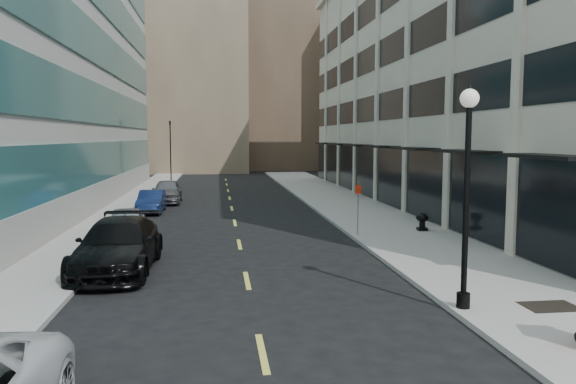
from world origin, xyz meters
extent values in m
cube|color=gray|center=(7.50, 20.00, 0.07)|extent=(5.00, 80.00, 0.15)
cube|color=gray|center=(-6.50, 20.00, 0.07)|extent=(3.00, 80.00, 0.15)
cube|color=beige|center=(17.00, 27.00, 9.00)|extent=(14.00, 46.00, 18.00)
cube|color=black|center=(10.02, 27.00, 2.00)|extent=(0.18, 46.00, 3.60)
cube|color=black|center=(10.03, 27.00, 6.50)|extent=(0.12, 46.00, 1.80)
cube|color=black|center=(10.03, 27.00, 10.00)|extent=(0.12, 46.00, 1.80)
cube|color=beige|center=(10.00, 10.00, 9.00)|extent=(0.35, 0.60, 18.00)
cube|color=beige|center=(10.00, 16.00, 9.00)|extent=(0.35, 0.60, 18.00)
cube|color=beige|center=(10.00, 22.00, 9.00)|extent=(0.35, 0.60, 18.00)
cube|color=beige|center=(10.00, 28.00, 9.00)|extent=(0.35, 0.60, 18.00)
cube|color=beige|center=(10.00, 34.00, 9.00)|extent=(0.35, 0.60, 18.00)
cube|color=beige|center=(10.00, 40.00, 9.00)|extent=(0.35, 0.60, 18.00)
cube|color=beige|center=(10.00, 46.00, 9.00)|extent=(0.35, 0.60, 18.00)
cube|color=black|center=(9.35, 7.00, 3.90)|extent=(1.30, 4.00, 0.12)
cube|color=black|center=(9.35, 13.00, 3.90)|extent=(1.30, 4.00, 0.12)
cube|color=black|center=(9.35, 19.00, 3.90)|extent=(1.30, 4.00, 0.12)
cube|color=black|center=(9.35, 25.00, 3.90)|extent=(1.30, 4.00, 0.12)
cube|color=black|center=(9.35, 31.00, 3.90)|extent=(1.30, 4.00, 0.12)
cube|color=black|center=(9.35, 37.00, 3.90)|extent=(1.30, 4.00, 0.12)
cube|color=black|center=(9.35, 43.00, 3.90)|extent=(1.30, 4.00, 0.12)
cube|color=gray|center=(-7.96, 27.00, 0.90)|extent=(0.20, 46.00, 1.80)
cube|color=#34777A|center=(-7.97, 27.00, 3.00)|extent=(0.14, 45.60, 2.40)
cube|color=#34777A|center=(-7.97, 27.00, 6.50)|extent=(0.14, 45.60, 2.40)
cube|color=#34777A|center=(-7.97, 27.00, 10.00)|extent=(0.14, 45.60, 2.40)
cube|color=#827255|center=(-4.00, 68.00, 14.00)|extent=(14.00, 18.00, 28.00)
cube|color=brown|center=(8.00, 72.00, 17.00)|extent=(12.00, 16.00, 34.00)
cube|color=#827255|center=(-14.00, 78.00, 11.00)|extent=(12.00, 14.00, 22.00)
cube|color=beige|center=(18.00, 66.00, 10.00)|extent=(10.00, 14.00, 20.00)
cube|color=black|center=(7.60, 3.80, 0.15)|extent=(1.40, 1.00, 0.01)
cube|color=#D8CC4C|center=(0.00, 2.00, 0.01)|extent=(0.15, 2.20, 0.01)
cube|color=#D8CC4C|center=(0.00, 8.00, 0.01)|extent=(0.15, 2.20, 0.01)
cube|color=#D8CC4C|center=(0.00, 14.00, 0.01)|extent=(0.15, 2.20, 0.01)
cube|color=#D8CC4C|center=(0.00, 20.00, 0.01)|extent=(0.15, 2.20, 0.01)
cube|color=#D8CC4C|center=(0.00, 26.00, 0.01)|extent=(0.15, 2.20, 0.01)
cube|color=#D8CC4C|center=(0.00, 32.00, 0.01)|extent=(0.15, 2.20, 0.01)
cube|color=#D8CC4C|center=(0.00, 38.00, 0.01)|extent=(0.15, 2.20, 0.01)
cube|color=#D8CC4C|center=(0.00, 44.00, 0.01)|extent=(0.15, 2.20, 0.01)
cube|color=#D8CC4C|center=(0.00, 50.00, 0.01)|extent=(0.15, 2.20, 0.01)
cylinder|color=black|center=(-5.50, 48.00, 3.00)|extent=(0.12, 0.12, 6.00)
imported|color=black|center=(-5.50, 48.00, 5.99)|extent=(0.66, 0.66, 1.98)
imported|color=black|center=(-4.21, 9.76, 0.87)|extent=(2.61, 6.08, 1.75)
imported|color=#95969D|center=(-4.80, 15.27, 0.73)|extent=(2.27, 4.49, 1.47)
imported|color=#131F48|center=(-4.80, 24.65, 0.66)|extent=(1.45, 4.05, 1.33)
imported|color=slate|center=(-4.30, 29.53, 0.80)|extent=(1.92, 4.73, 1.61)
cylinder|color=black|center=(5.32, 4.00, 0.34)|extent=(0.34, 0.34, 0.39)
cylinder|color=black|center=(5.32, 4.00, 2.83)|extent=(0.15, 0.15, 4.93)
sphere|color=silver|center=(5.32, 4.00, 5.46)|extent=(0.47, 0.47, 0.47)
cone|color=black|center=(5.32, 4.00, 5.73)|extent=(0.13, 0.13, 0.19)
cylinder|color=slate|center=(5.30, 14.79, 1.34)|extent=(0.04, 0.04, 2.39)
cube|color=red|center=(5.30, 14.77, 2.19)|extent=(0.27, 0.11, 0.38)
cube|color=black|center=(8.60, 15.61, 0.21)|extent=(0.47, 0.47, 0.13)
cylinder|color=black|center=(8.60, 15.61, 0.47)|extent=(0.27, 0.27, 0.42)
ellipsoid|color=black|center=(8.60, 15.61, 0.76)|extent=(0.59, 0.59, 0.41)
camera|label=1|loc=(-0.89, -9.33, 4.51)|focal=35.00mm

